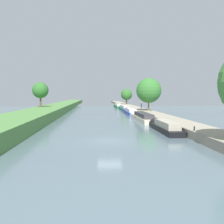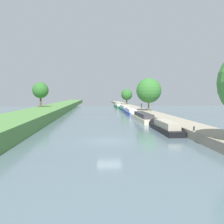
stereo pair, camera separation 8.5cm
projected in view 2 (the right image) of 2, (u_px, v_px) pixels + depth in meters
name	position (u px, v px, depth m)	size (l,w,h in m)	color
ground_plane	(109.00, 141.00, 26.58)	(160.00, 160.00, 0.00)	slate
right_towpath	(212.00, 135.00, 27.28)	(3.95, 260.00, 0.89)	#9E937F
stone_quay	(192.00, 135.00, 27.13)	(0.25, 260.00, 0.94)	gray
narrowboat_black	(164.00, 127.00, 33.61)	(1.85, 10.91, 2.00)	black
narrowboat_cream	(142.00, 117.00, 48.18)	(2.13, 15.94, 2.12)	beige
narrowboat_blue	(130.00, 112.00, 63.98)	(2.08, 12.63, 2.04)	#283D93
narrowboat_teal	(124.00, 108.00, 79.01)	(1.90, 15.60, 2.05)	#195B60
narrowboat_green	(118.00, 106.00, 96.51)	(2.15, 15.69, 2.04)	#1E6033
tree_rightbank_midnear	(149.00, 90.00, 62.54)	(6.05, 6.05, 7.92)	brown
tree_rightbank_midfar	(127.00, 95.00, 105.98)	(4.60, 4.60, 6.22)	#4C3828
tree_leftbank_downstream	(40.00, 90.00, 63.30)	(3.93, 3.93, 6.07)	brown
person_walking	(141.00, 105.00, 72.33)	(0.34, 0.34, 1.66)	#282D42
mooring_bollard_near	(194.00, 128.00, 27.79)	(0.16, 0.16, 0.45)	black
mooring_bollard_far	(121.00, 104.00, 103.59)	(0.16, 0.16, 0.45)	black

